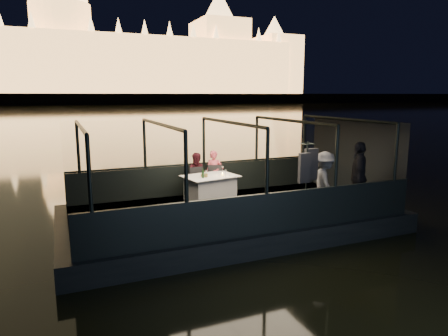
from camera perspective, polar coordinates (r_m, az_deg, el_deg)
name	(u,v)px	position (r m, az deg, el deg)	size (l,w,h in m)	color
river_water	(78,112)	(89.51, -20.14, 7.54)	(500.00, 500.00, 0.00)	black
boat_hull	(230,227)	(10.77, 0.83, -8.49)	(8.60, 4.40, 1.00)	black
boat_deck	(230,210)	(10.63, 0.83, -6.04)	(8.00, 4.00, 0.04)	black
gunwale_port	(204,178)	(12.32, -2.86, -1.50)	(8.00, 0.08, 0.90)	black
gunwale_starboard	(266,214)	(8.77, 6.07, -6.48)	(8.00, 0.08, 0.90)	black
cabin_glass_port	(204,141)	(12.13, -2.91, 3.82)	(8.00, 0.02, 1.40)	#99B2B2
cabin_glass_starboard	(267,161)	(8.51, 6.21, 0.95)	(8.00, 0.02, 1.40)	#99B2B2
cabin_roof_glass	(230,122)	(10.22, 0.87, 6.53)	(8.00, 4.00, 0.02)	#99B2B2
end_wall_fore	(65,179)	(9.53, -21.81, -1.48)	(0.02, 4.00, 2.30)	black
end_wall_aft	(353,158)	(12.48, 17.96, 1.42)	(0.02, 4.00, 2.30)	black
canopy_ribs	(230,167)	(10.36, 0.85, 0.18)	(8.00, 4.00, 2.30)	black
embankment	(65,100)	(219.40, -21.79, 9.02)	(400.00, 140.00, 6.00)	#423D33
parliament_building	(62,32)	(186.15, -22.18, 17.54)	(220.00, 32.00, 60.00)	#F2D18C
dining_table_central	(210,189)	(11.23, -1.98, -3.01)	(1.45, 1.05, 0.77)	white
chair_port_left	(198,184)	(11.56, -3.68, -2.30)	(0.42, 0.42, 0.91)	black
chair_port_right	(218,182)	(11.77, -0.92, -2.06)	(0.43, 0.43, 0.93)	black
coat_stand	(306,181)	(10.04, 11.66, -1.82)	(0.52, 0.42, 1.87)	black
person_woman_coral	(214,171)	(11.96, -1.43, -0.39)	(0.49, 0.32, 1.35)	#D04B58
person_man_maroon	(198,172)	(11.78, -3.77, -0.58)	(0.63, 0.49, 1.32)	#3A1017
passenger_stripe	(325,180)	(10.46, 14.20, -1.72)	(1.03, 0.58, 1.59)	silver
passenger_dark	(358,180)	(10.80, 18.61, -1.57)	(1.08, 0.45, 1.84)	black
wine_bottle	(203,173)	(10.82, -3.02, -0.66)	(0.06, 0.06, 0.27)	#123314
bread_basket	(204,175)	(11.02, -2.82, -1.04)	(0.19, 0.19, 0.08)	olive
amber_candle	(222,174)	(11.14, -0.22, -0.90)	(0.05, 0.05, 0.07)	gold
plate_near	(233,175)	(11.16, 1.30, -1.05)	(0.24, 0.24, 0.02)	silver
plate_far	(205,175)	(11.18, -2.80, -1.05)	(0.21, 0.21, 0.01)	white
wine_glass_white	(206,174)	(10.89, -2.57, -0.88)	(0.07, 0.07, 0.19)	white
wine_glass_red	(223,170)	(11.44, -0.18, -0.32)	(0.07, 0.07, 0.20)	white
wine_glass_empty	(225,174)	(10.94, 0.21, -0.82)	(0.07, 0.07, 0.20)	silver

